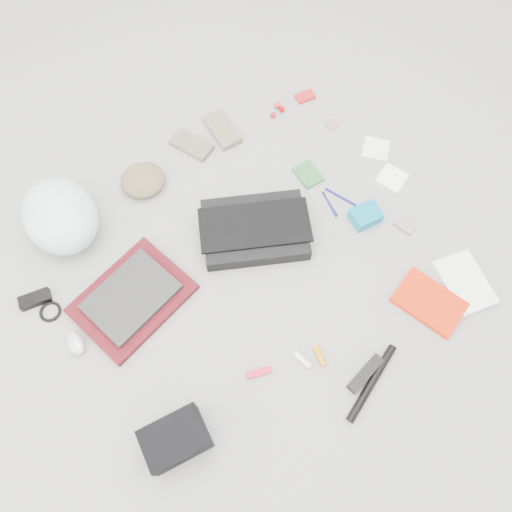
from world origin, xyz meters
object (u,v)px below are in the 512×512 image
book_red (429,302)px  camera_bag (176,439)px  bike_helmet (60,216)px  messenger_bag (255,230)px  laptop (131,296)px  accordion_wallet (365,216)px

book_red → camera_bag: bearing=156.2°
bike_helmet → camera_bag: (-0.01, -0.92, -0.04)m
messenger_bag → camera_bag: size_ratio=1.98×
laptop → bike_helmet: bike_helmet is taller
messenger_bag → camera_bag: (-0.61, -0.51, 0.03)m
laptop → camera_bag: size_ratio=1.55×
messenger_bag → accordion_wallet: 0.44m
book_red → accordion_wallet: 0.41m
messenger_bag → book_red: (0.39, -0.58, -0.02)m
camera_bag → bike_helmet: bearing=94.6°
bike_helmet → accordion_wallet: size_ratio=3.07×
messenger_bag → book_red: bearing=-31.5°
messenger_bag → camera_bag: camera_bag is taller
laptop → bike_helmet: 0.41m
messenger_bag → bike_helmet: (-0.60, 0.40, 0.07)m
bike_helmet → book_red: size_ratio=1.39×
bike_helmet → camera_bag: 0.92m
accordion_wallet → messenger_bag: bearing=162.2°
laptop → book_red: size_ratio=1.27×
bike_helmet → accordion_wallet: (1.01, -0.58, -0.07)m
camera_bag → book_red: size_ratio=0.82×
bike_helmet → camera_bag: bike_helmet is taller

